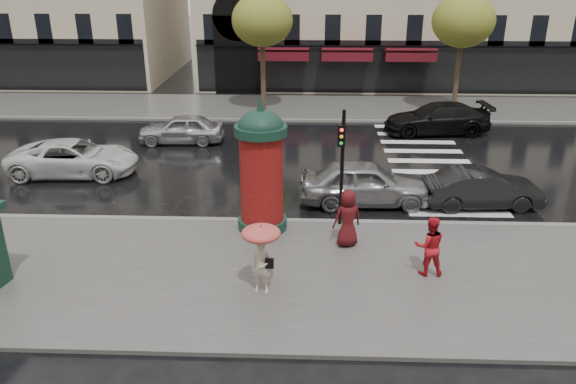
{
  "coord_description": "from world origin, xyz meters",
  "views": [
    {
      "loc": [
        0.62,
        -14.14,
        8.23
      ],
      "look_at": [
        0.04,
        1.5,
        1.77
      ],
      "focal_mm": 35.0,
      "sensor_mm": 36.0,
      "label": 1
    }
  ],
  "objects_px": {
    "car_silver": "(365,183)",
    "car_black": "(437,118)",
    "morris_column": "(261,167)",
    "woman_umbrella": "(261,248)",
    "man_burgundy": "(348,218)",
    "car_darkgrey": "(483,189)",
    "car_far_silver": "(181,129)",
    "traffic_light": "(342,157)",
    "car_white": "(74,158)",
    "woman_red": "(429,246)"
  },
  "relations": [
    {
      "from": "car_darkgrey",
      "to": "car_black",
      "type": "distance_m",
      "value": 9.35
    },
    {
      "from": "car_black",
      "to": "morris_column",
      "type": "bearing_deg",
      "value": -40.05
    },
    {
      "from": "woman_umbrella",
      "to": "car_black",
      "type": "xyz_separation_m",
      "value": [
        7.72,
        15.46,
        -0.64
      ]
    },
    {
      "from": "traffic_light",
      "to": "car_darkgrey",
      "type": "height_order",
      "value": "traffic_light"
    },
    {
      "from": "car_black",
      "to": "man_burgundy",
      "type": "bearing_deg",
      "value": -28.2
    },
    {
      "from": "car_white",
      "to": "car_far_silver",
      "type": "xyz_separation_m",
      "value": [
        3.49,
        4.5,
        -0.02
      ]
    },
    {
      "from": "woman_umbrella",
      "to": "morris_column",
      "type": "distance_m",
      "value": 3.93
    },
    {
      "from": "car_silver",
      "to": "car_black",
      "type": "relative_size",
      "value": 0.89
    },
    {
      "from": "car_silver",
      "to": "car_far_silver",
      "type": "height_order",
      "value": "car_silver"
    },
    {
      "from": "traffic_light",
      "to": "car_white",
      "type": "xyz_separation_m",
      "value": [
        -10.72,
        4.66,
        -1.75
      ]
    },
    {
      "from": "car_silver",
      "to": "woman_red",
      "type": "bearing_deg",
      "value": -167.8
    },
    {
      "from": "car_silver",
      "to": "car_darkgrey",
      "type": "xyz_separation_m",
      "value": [
        4.18,
        -0.11,
        -0.12
      ]
    },
    {
      "from": "morris_column",
      "to": "car_far_silver",
      "type": "bearing_deg",
      "value": 116.34
    },
    {
      "from": "car_silver",
      "to": "car_white",
      "type": "distance_m",
      "value": 12.01
    },
    {
      "from": "woman_red",
      "to": "car_white",
      "type": "relative_size",
      "value": 0.34
    },
    {
      "from": "car_silver",
      "to": "car_far_silver",
      "type": "relative_size",
      "value": 1.16
    },
    {
      "from": "woman_red",
      "to": "traffic_light",
      "type": "bearing_deg",
      "value": -54.05
    },
    {
      "from": "morris_column",
      "to": "car_darkgrey",
      "type": "distance_m",
      "value": 8.2
    },
    {
      "from": "woman_red",
      "to": "car_silver",
      "type": "relative_size",
      "value": 0.37
    },
    {
      "from": "car_darkgrey",
      "to": "car_far_silver",
      "type": "xyz_separation_m",
      "value": [
        -12.42,
        7.2,
        0.01
      ]
    },
    {
      "from": "car_darkgrey",
      "to": "car_far_silver",
      "type": "distance_m",
      "value": 14.36
    },
    {
      "from": "woman_red",
      "to": "car_black",
      "type": "distance_m",
      "value": 14.73
    },
    {
      "from": "car_black",
      "to": "car_far_silver",
      "type": "relative_size",
      "value": 1.3
    },
    {
      "from": "car_silver",
      "to": "car_black",
      "type": "distance_m",
      "value": 10.26
    },
    {
      "from": "man_burgundy",
      "to": "car_silver",
      "type": "relative_size",
      "value": 0.38
    },
    {
      "from": "car_far_silver",
      "to": "woman_red",
      "type": "bearing_deg",
      "value": 34.94
    },
    {
      "from": "man_burgundy",
      "to": "car_darkgrey",
      "type": "bearing_deg",
      "value": -165.45
    },
    {
      "from": "car_far_silver",
      "to": "morris_column",
      "type": "bearing_deg",
      "value": 23.38
    },
    {
      "from": "car_darkgrey",
      "to": "car_far_silver",
      "type": "relative_size",
      "value": 1.02
    },
    {
      "from": "woman_umbrella",
      "to": "car_far_silver",
      "type": "relative_size",
      "value": 0.48
    },
    {
      "from": "car_darkgrey",
      "to": "car_white",
      "type": "xyz_separation_m",
      "value": [
        -15.91,
        2.7,
        0.03
      ]
    },
    {
      "from": "traffic_light",
      "to": "car_darkgrey",
      "type": "distance_m",
      "value": 5.82
    },
    {
      "from": "woman_red",
      "to": "car_far_silver",
      "type": "relative_size",
      "value": 0.42
    },
    {
      "from": "car_white",
      "to": "morris_column",
      "type": "bearing_deg",
      "value": -123.87
    },
    {
      "from": "morris_column",
      "to": "car_black",
      "type": "relative_size",
      "value": 0.83
    },
    {
      "from": "traffic_light",
      "to": "car_black",
      "type": "bearing_deg",
      "value": 64.12
    },
    {
      "from": "car_black",
      "to": "car_far_silver",
      "type": "distance_m",
      "value": 12.9
    },
    {
      "from": "man_burgundy",
      "to": "car_far_silver",
      "type": "xyz_separation_m",
      "value": [
        -7.38,
        10.6,
        -0.32
      ]
    },
    {
      "from": "woman_umbrella",
      "to": "man_burgundy",
      "type": "bearing_deg",
      "value": 48.77
    },
    {
      "from": "car_silver",
      "to": "car_black",
      "type": "bearing_deg",
      "value": -27.68
    },
    {
      "from": "traffic_light",
      "to": "car_white",
      "type": "height_order",
      "value": "traffic_light"
    },
    {
      "from": "woman_red",
      "to": "car_black",
      "type": "xyz_separation_m",
      "value": [
        3.19,
        14.38,
        -0.21
      ]
    },
    {
      "from": "car_far_silver",
      "to": "woman_umbrella",
      "type": "bearing_deg",
      "value": 17.58
    },
    {
      "from": "car_silver",
      "to": "car_far_silver",
      "type": "distance_m",
      "value": 10.87
    },
    {
      "from": "woman_red",
      "to": "morris_column",
      "type": "distance_m",
      "value": 5.7
    },
    {
      "from": "car_silver",
      "to": "car_far_silver",
      "type": "xyz_separation_m",
      "value": [
        -8.24,
        7.09,
        -0.11
      ]
    },
    {
      "from": "car_far_silver",
      "to": "car_darkgrey",
      "type": "bearing_deg",
      "value": 56.94
    },
    {
      "from": "woman_umbrella",
      "to": "traffic_light",
      "type": "distance_m",
      "value": 4.84
    },
    {
      "from": "man_burgundy",
      "to": "car_black",
      "type": "height_order",
      "value": "man_burgundy"
    },
    {
      "from": "man_burgundy",
      "to": "traffic_light",
      "type": "distance_m",
      "value": 2.04
    }
  ]
}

